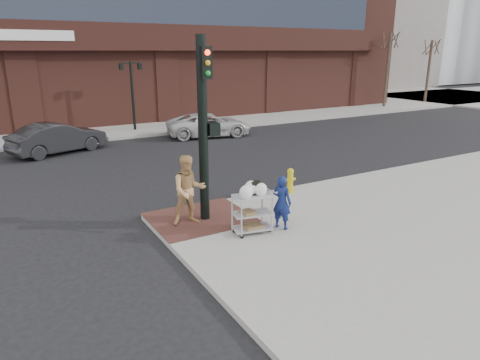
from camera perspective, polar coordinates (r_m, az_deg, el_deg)
ground at (r=11.90m, az=-0.79°, el=-6.62°), size 220.00×220.00×0.00m
sidewalk_far at (r=45.44m, az=-6.76°, el=10.85°), size 65.00×36.00×0.15m
brick_curb_ramp at (r=12.34m, az=-5.29°, el=-5.04°), size 2.80×2.40×0.01m
filler_block at (r=65.81m, az=14.62°, el=20.06°), size 14.00×20.00×18.00m
bare_tree_a at (r=39.23m, az=19.49°, el=18.18°), size 1.80×1.80×7.20m
bare_tree_b at (r=44.18m, az=24.28°, el=16.81°), size 1.80×1.80×6.70m
lamp_post at (r=26.66m, az=-14.19°, el=11.79°), size 1.32×0.22×4.00m
traffic_signal_pole at (r=11.55m, az=-4.82°, el=7.28°), size 0.61×0.51×5.00m
woman_blue at (r=11.41m, az=5.59°, el=-2.98°), size 0.57×0.64×1.47m
pedestrian_tan at (r=11.67m, az=-6.84°, el=-1.36°), size 1.05×0.89×1.93m
sedan_dark at (r=22.33m, az=-23.07°, el=5.18°), size 4.75×3.05×1.48m
minivan_white at (r=24.79m, az=-4.15°, el=7.36°), size 5.17×3.17×1.34m
utility_cart at (r=11.14m, az=1.64°, el=-4.02°), size 1.09×0.76×1.38m
fire_hydrant at (r=14.44m, az=6.71°, el=-0.01°), size 0.40×0.28×0.84m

